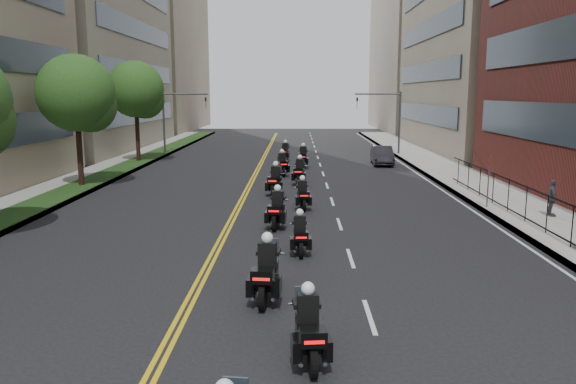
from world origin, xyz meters
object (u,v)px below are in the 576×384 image
at_px(motorcycle_3, 300,236).
at_px(parked_sedan, 382,155).
at_px(motorcycle_10, 285,153).
at_px(motorcycle_5, 303,196).
at_px(motorcycle_9, 303,158).
at_px(motorcycle_7, 300,173).
at_px(motorcycle_4, 277,211).
at_px(motorcycle_6, 275,182).
at_px(motorcycle_2, 267,274).
at_px(motorcycle_8, 282,165).
at_px(pedestrian_c, 552,198).
at_px(motorcycle_1, 309,331).

height_order(motorcycle_3, parked_sedan, motorcycle_3).
relative_size(motorcycle_10, parked_sedan, 0.54).
distance_m(motorcycle_3, motorcycle_5, 7.53).
distance_m(motorcycle_9, motorcycle_10, 4.25).
distance_m(motorcycle_3, motorcycle_7, 14.95).
bearing_deg(motorcycle_4, motorcycle_6, 98.53).
relative_size(motorcycle_7, motorcycle_10, 1.04).
xyz_separation_m(motorcycle_2, motorcycle_9, (1.26, 27.15, 0.00)).
height_order(motorcycle_8, parked_sedan, motorcycle_8).
bearing_deg(motorcycle_5, motorcycle_10, 89.11).
relative_size(motorcycle_3, motorcycle_9, 0.84).
height_order(motorcycle_7, pedestrian_c, motorcycle_7).
bearing_deg(motorcycle_2, motorcycle_3, 83.15).
relative_size(motorcycle_3, motorcycle_6, 0.84).
distance_m(motorcycle_1, motorcycle_3, 7.95).
bearing_deg(motorcycle_1, motorcycle_5, 84.07).
xyz_separation_m(motorcycle_1, motorcycle_4, (-1.05, 11.74, 0.04)).
relative_size(motorcycle_8, pedestrian_c, 1.48).
bearing_deg(motorcycle_2, motorcycle_8, 95.09).
xyz_separation_m(motorcycle_6, pedestrian_c, (12.32, -5.85, 0.24)).
height_order(motorcycle_3, motorcycle_10, motorcycle_10).
bearing_deg(motorcycle_8, motorcycle_1, -95.32).
xyz_separation_m(motorcycle_5, motorcycle_6, (-1.44, 3.76, 0.09)).
xyz_separation_m(motorcycle_4, motorcycle_6, (-0.36, 7.50, 0.03)).
xyz_separation_m(motorcycle_3, motorcycle_4, (-0.92, 3.80, 0.09)).
bearing_deg(motorcycle_1, motorcycle_3, 85.15).
relative_size(motorcycle_2, motorcycle_8, 1.04).
height_order(motorcycle_2, parked_sedan, motorcycle_2).
height_order(motorcycle_3, motorcycle_6, motorcycle_6).
relative_size(motorcycle_3, motorcycle_10, 0.90).
bearing_deg(motorcycle_9, pedestrian_c, -53.22).
height_order(motorcycle_4, pedestrian_c, pedestrian_c).
xyz_separation_m(motorcycle_5, motorcycle_8, (-1.25, 11.00, 0.07)).
bearing_deg(pedestrian_c, motorcycle_9, 42.38).
relative_size(motorcycle_3, motorcycle_8, 0.87).
bearing_deg(parked_sedan, motorcycle_4, -107.13).
bearing_deg(motorcycle_2, pedestrian_c, 44.34).
bearing_deg(motorcycle_8, motorcycle_10, 81.94).
height_order(motorcycle_5, pedestrian_c, pedestrian_c).
height_order(motorcycle_3, motorcycle_9, motorcycle_9).
height_order(motorcycle_4, motorcycle_5, motorcycle_4).
bearing_deg(motorcycle_10, motorcycle_3, -80.12).
bearing_deg(motorcycle_10, parked_sedan, -7.90).
xyz_separation_m(motorcycle_1, motorcycle_5, (0.03, 15.48, -0.02)).
relative_size(motorcycle_2, motorcycle_3, 1.19).
xyz_separation_m(motorcycle_1, motorcycle_7, (-0.08, 22.89, 0.05)).
distance_m(motorcycle_3, pedestrian_c, 12.31).
relative_size(motorcycle_1, motorcycle_10, 0.96).
bearing_deg(motorcycle_3, motorcycle_6, 93.53).
relative_size(motorcycle_3, pedestrian_c, 1.29).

